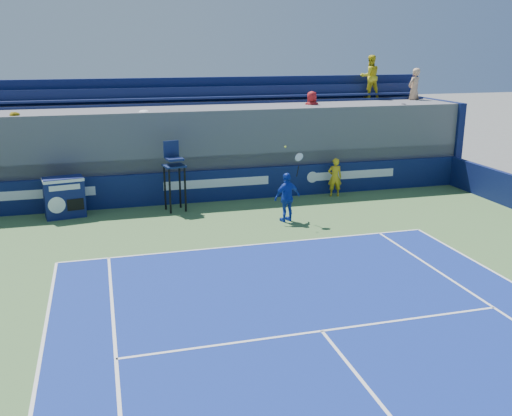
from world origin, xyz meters
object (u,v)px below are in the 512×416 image
object	(u,v)px
ball_person	(335,177)
match_clock	(64,196)
tennis_player	(287,197)
umpire_chair	(174,169)

from	to	relation	value
ball_person	match_clock	xyz separation A→B (m)	(-9.99, -0.18, -0.02)
ball_person	tennis_player	world-z (taller)	tennis_player
ball_person	umpire_chair	world-z (taller)	umpire_chair
match_clock	umpire_chair	xyz separation A→B (m)	(3.74, -0.17, 0.79)
ball_person	match_clock	size ratio (longest dim) A/B	1.06
ball_person	tennis_player	distance (m)	3.90
umpire_chair	tennis_player	xyz separation A→B (m)	(3.42, -2.32, -0.69)
umpire_chair	tennis_player	distance (m)	4.19
ball_person	umpire_chair	size ratio (longest dim) A/B	0.61
umpire_chair	tennis_player	bearing A→B (deg)	-34.18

